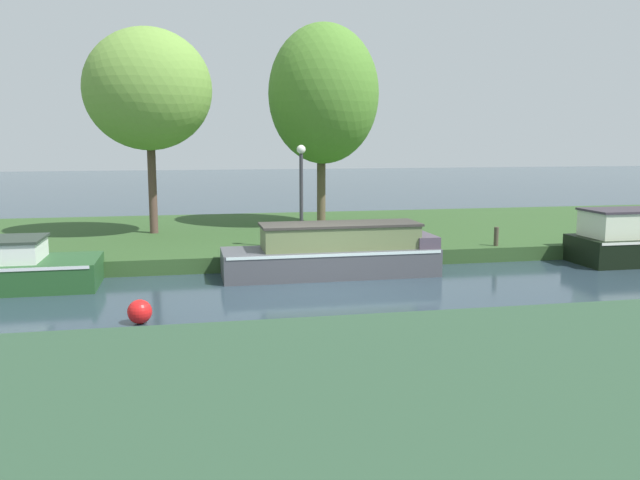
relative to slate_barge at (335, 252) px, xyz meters
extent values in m
plane|color=#283944|center=(-0.55, -1.20, -0.57)|extent=(120.00, 120.00, 0.00)
cube|color=#2F5026|center=(-0.55, 5.80, -0.37)|extent=(72.00, 10.00, 0.40)
cube|color=#2B4932|center=(-0.55, -10.20, -0.37)|extent=(72.00, 10.00, 0.40)
cube|color=#494A50|center=(-0.13, 0.00, -0.23)|extent=(5.34, 1.56, 0.69)
cube|color=white|center=(-0.13, 0.00, 0.07)|extent=(5.23, 1.59, 0.07)
cube|color=#69784A|center=(0.13, 0.00, 0.39)|extent=(3.86, 1.19, 0.56)
cube|color=#37332F|center=(0.13, 0.00, 0.71)|extent=(3.96, 1.25, 0.06)
cube|color=#4E4351|center=(2.26, 0.00, 0.25)|extent=(0.56, 1.31, 0.28)
cylinder|color=brown|center=(-4.63, 5.74, 1.55)|extent=(0.26, 0.26, 3.45)
ellipsoid|color=#6E9B40|center=(-4.63, 5.20, 4.28)|extent=(3.84, 3.62, 3.66)
cylinder|color=brown|center=(1.08, 6.96, 1.42)|extent=(0.30, 0.30, 3.19)
ellipsoid|color=#51842F|center=(1.08, 6.61, 4.31)|extent=(3.73, 4.07, 4.70)
cylinder|color=#333338|center=(-0.53, 1.81, 1.11)|extent=(0.10, 0.10, 2.58)
sphere|color=white|center=(-0.53, 1.81, 2.52)|extent=(0.24, 0.24, 0.24)
cylinder|color=#463C22|center=(1.14, 1.17, 0.17)|extent=(0.12, 0.12, 0.69)
cylinder|color=#474130|center=(4.91, 1.17, 0.09)|extent=(0.13, 0.13, 0.53)
sphere|color=red|center=(-4.51, -3.59, -0.35)|extent=(0.45, 0.45, 0.45)
camera|label=1|loc=(-3.63, -15.89, 2.80)|focal=37.27mm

